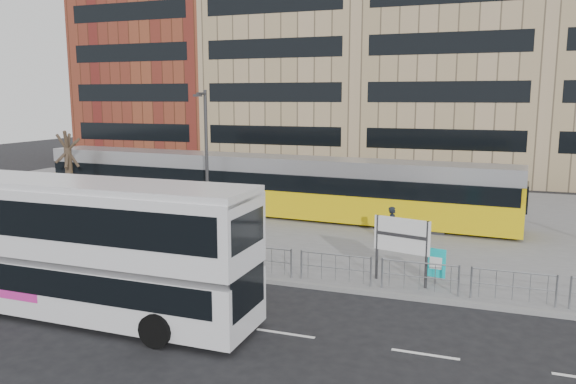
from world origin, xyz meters
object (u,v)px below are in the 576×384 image
(tram, at_px, (259,184))
(station_sign, at_px, (402,238))
(lamp_post_west, at_px, (206,148))
(double_decker_bus, at_px, (89,244))
(pedestrian, at_px, (393,226))
(bare_tree, at_px, (66,129))
(traffic_light_west, at_px, (184,211))
(ad_panel, at_px, (436,264))

(tram, xyz_separation_m, station_sign, (9.64, -9.78, -0.01))
(tram, relative_size, lamp_post_west, 4.06)
(double_decker_bus, bearing_deg, pedestrian, 56.93)
(double_decker_bus, height_order, bare_tree, bare_tree)
(double_decker_bus, height_order, traffic_light_west, double_decker_bus)
(lamp_post_west, bearing_deg, bare_tree, 178.13)
(tram, xyz_separation_m, ad_panel, (10.84, -9.47, -0.92))
(tram, bearing_deg, station_sign, -42.04)
(pedestrian, xyz_separation_m, lamp_post_west, (-10.65, 2.24, 3.01))
(double_decker_bus, height_order, station_sign, double_decker_bus)
(station_sign, relative_size, pedestrian, 1.37)
(ad_panel, bearing_deg, traffic_light_west, -170.79)
(bare_tree, bearing_deg, traffic_light_west, -31.05)
(station_sign, height_order, lamp_post_west, lamp_post_west)
(tram, bearing_deg, bare_tree, -167.57)
(pedestrian, bearing_deg, lamp_post_west, 77.38)
(tram, xyz_separation_m, traffic_light_west, (0.52, -9.32, 0.29))
(traffic_light_west, height_order, bare_tree, bare_tree)
(double_decker_bus, relative_size, bare_tree, 1.64)
(station_sign, relative_size, traffic_light_west, 0.78)
(traffic_light_west, xyz_separation_m, lamp_post_west, (-2.70, 7.12, 1.92))
(station_sign, xyz_separation_m, lamp_post_west, (-11.82, 7.58, 2.22))
(station_sign, bearing_deg, lamp_post_west, 161.09)
(double_decker_bus, bearing_deg, lamp_post_west, 103.39)
(tram, relative_size, pedestrian, 16.28)
(pedestrian, relative_size, traffic_light_west, 0.57)
(tram, bearing_deg, pedestrian, -24.27)
(lamp_post_west, bearing_deg, station_sign, -32.67)
(station_sign, bearing_deg, double_decker_bus, -131.62)
(bare_tree, bearing_deg, double_decker_bus, -47.47)
(pedestrian, bearing_deg, traffic_light_west, 120.79)
(double_decker_bus, distance_m, bare_tree, 19.06)
(pedestrian, distance_m, lamp_post_west, 11.29)
(double_decker_bus, xyz_separation_m, pedestrian, (7.54, 11.36, -1.30))
(tram, relative_size, station_sign, 11.86)
(station_sign, distance_m, ad_panel, 1.53)
(ad_panel, relative_size, pedestrian, 0.75)
(station_sign, bearing_deg, pedestrian, 116.11)
(ad_panel, bearing_deg, station_sign, -155.59)
(ad_panel, distance_m, lamp_post_west, 15.24)
(double_decker_bus, distance_m, station_sign, 10.60)
(tram, relative_size, ad_panel, 21.60)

